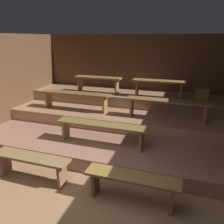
# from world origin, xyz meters

# --- Properties ---
(ground) EXTENTS (6.74, 5.59, 0.08)m
(ground) POSITION_xyz_m (0.00, 2.39, -0.04)
(ground) COLOR #A07652
(wall_back) EXTENTS (6.74, 0.06, 2.60)m
(wall_back) POSITION_xyz_m (0.00, 4.82, 1.30)
(wall_back) COLOR brown
(wall_back) RESTS_ON ground
(wall_left) EXTENTS (0.06, 5.59, 2.60)m
(wall_left) POSITION_xyz_m (-3.00, 2.39, 1.30)
(wall_left) COLOR brown
(wall_left) RESTS_ON ground
(platform_lower) EXTENTS (5.94, 3.65, 0.30)m
(platform_lower) POSITION_xyz_m (0.00, 2.96, 0.15)
(platform_lower) COLOR #A3715D
(platform_lower) RESTS_ON ground
(platform_middle) EXTENTS (5.94, 2.31, 0.30)m
(platform_middle) POSITION_xyz_m (0.00, 3.63, 0.45)
(platform_middle) COLOR #AB7E5C
(platform_middle) RESTS_ON platform_lower
(platform_upper) EXTENTS (5.94, 1.24, 0.30)m
(platform_upper) POSITION_xyz_m (0.00, 4.17, 0.75)
(platform_upper) COLOR #9E7859
(platform_upper) RESTS_ON platform_middle
(bench_floor_left) EXTENTS (1.47, 0.32, 0.48)m
(bench_floor_left) POSITION_xyz_m (-0.93, 0.68, 0.37)
(bench_floor_left) COLOR olive
(bench_floor_left) RESTS_ON ground
(bench_floor_right) EXTENTS (1.47, 0.32, 0.48)m
(bench_floor_right) POSITION_xyz_m (0.93, 0.68, 0.37)
(bench_floor_right) COLOR olive
(bench_floor_right) RESTS_ON ground
(bench_lower_center) EXTENTS (1.97, 0.32, 0.48)m
(bench_lower_center) POSITION_xyz_m (-0.01, 1.85, 0.69)
(bench_lower_center) COLOR olive
(bench_lower_center) RESTS_ON platform_lower
(bench_middle_left) EXTENTS (1.96, 0.32, 0.48)m
(bench_middle_left) POSITION_xyz_m (-1.22, 3.04, 0.99)
(bench_middle_left) COLOR olive
(bench_middle_left) RESTS_ON platform_middle
(bench_middle_right) EXTENTS (1.96, 0.32, 0.48)m
(bench_middle_right) POSITION_xyz_m (1.22, 3.04, 0.99)
(bench_middle_right) COLOR olive
(bench_middle_right) RESTS_ON platform_middle
(bench_upper_left) EXTENTS (1.44, 0.32, 0.48)m
(bench_upper_left) POSITION_xyz_m (-0.91, 3.93, 1.27)
(bench_upper_left) COLOR olive
(bench_upper_left) RESTS_ON platform_upper
(bench_upper_right) EXTENTS (1.44, 0.32, 0.48)m
(bench_upper_right) POSITION_xyz_m (0.91, 3.93, 1.27)
(bench_upper_right) COLOR olive
(bench_upper_right) RESTS_ON platform_upper
(wooden_crate_upper) EXTENTS (0.33, 0.33, 0.33)m
(wooden_crate_upper) POSITION_xyz_m (2.05, 4.00, 1.07)
(wooden_crate_upper) COLOR brown
(wooden_crate_upper) RESTS_ON platform_upper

